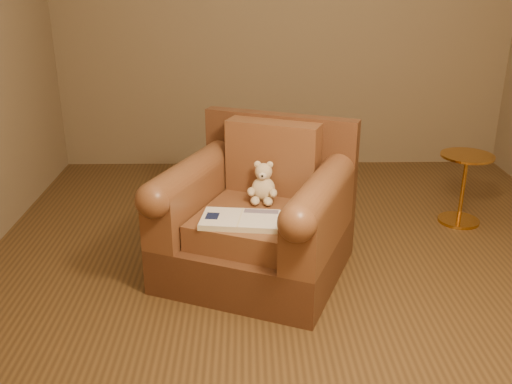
{
  "coord_description": "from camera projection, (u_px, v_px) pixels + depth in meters",
  "views": [
    {
      "loc": [
        -0.35,
        -3.09,
        1.7
      ],
      "look_at": [
        -0.29,
        -0.12,
        0.54
      ],
      "focal_mm": 40.0,
      "sensor_mm": 36.0,
      "label": 1
    }
  ],
  "objects": [
    {
      "name": "guidebook",
      "position": [
        240.0,
        220.0,
        3.08
      ],
      "size": [
        0.45,
        0.3,
        0.03
      ],
      "rotation": [
        0.0,
        0.0,
        -0.13
      ],
      "color": "beige",
      "rests_on": "armchair"
    },
    {
      "name": "side_table",
      "position": [
        463.0,
        186.0,
        4.01
      ],
      "size": [
        0.36,
        0.36,
        0.51
      ],
      "color": "gold",
      "rests_on": "floor"
    },
    {
      "name": "teddy_bear",
      "position": [
        263.0,
        186.0,
        3.36
      ],
      "size": [
        0.18,
        0.2,
        0.24
      ],
      "rotation": [
        0.0,
        0.0,
        -0.15
      ],
      "color": "beige",
      "rests_on": "armchair"
    },
    {
      "name": "floor",
      "position": [
        302.0,
        265.0,
        3.51
      ],
      "size": [
        4.0,
        4.0,
        0.0
      ],
      "primitive_type": "plane",
      "color": "#52381C",
      "rests_on": "ground"
    },
    {
      "name": "armchair",
      "position": [
        258.0,
        218.0,
        3.35
      ],
      "size": [
        1.25,
        1.23,
        0.88
      ],
      "rotation": [
        0.0,
        0.0,
        -0.39
      ],
      "color": "#522F1B",
      "rests_on": "floor"
    }
  ]
}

